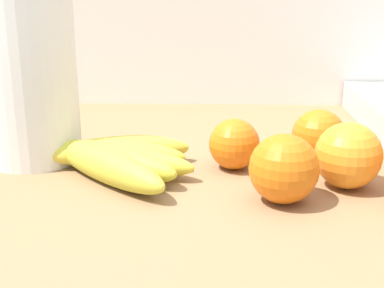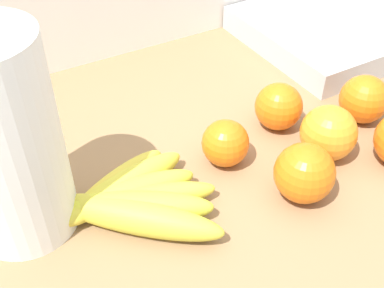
{
  "view_description": "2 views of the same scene",
  "coord_description": "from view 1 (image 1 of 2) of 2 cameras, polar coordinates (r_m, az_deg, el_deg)",
  "views": [
    {
      "loc": [
        -0.01,
        -0.69,
        1.19
      ],
      "look_at": [
        -0.03,
        -0.05,
        0.99
      ],
      "focal_mm": 50.94,
      "sensor_mm": 36.0,
      "label": 1
    },
    {
      "loc": [
        -0.27,
        -0.44,
        1.4
      ],
      "look_at": [
        -0.04,
        -0.04,
        1.01
      ],
      "focal_mm": 45.1,
      "sensor_mm": 36.0,
      "label": 2
    }
  ],
  "objects": [
    {
      "name": "wall_back",
      "position": [
        1.17,
        2.39,
        -9.68
      ],
      "size": [
        2.06,
        0.06,
        1.3
      ],
      "primitive_type": "cube",
      "color": "silver",
      "rests_on": "ground"
    },
    {
      "name": "orange_far_right",
      "position": [
        0.66,
        16.03,
        -1.16
      ],
      "size": [
        0.08,
        0.08,
        0.08
      ],
      "primitive_type": "sphere",
      "color": "orange",
      "rests_on": "counter"
    },
    {
      "name": "orange_back_right",
      "position": [
        0.6,
        9.59,
        -2.57
      ],
      "size": [
        0.08,
        0.08,
        0.08
      ],
      "primitive_type": "sphere",
      "color": "orange",
      "rests_on": "counter"
    },
    {
      "name": "orange_center",
      "position": [
        0.7,
        4.45,
        -0.0
      ],
      "size": [
        0.07,
        0.07,
        0.07
      ],
      "primitive_type": "sphere",
      "color": "orange",
      "rests_on": "counter"
    },
    {
      "name": "paper_towel_roll",
      "position": [
        0.74,
        -16.81,
        7.73
      ],
      "size": [
        0.12,
        0.12,
        0.28
      ],
      "color": "white",
      "rests_on": "counter"
    },
    {
      "name": "orange_right",
      "position": [
        0.73,
        13.18,
        0.7
      ],
      "size": [
        0.07,
        0.07,
        0.07
      ],
      "primitive_type": "sphere",
      "color": "orange",
      "rests_on": "counter"
    },
    {
      "name": "banana_bunch",
      "position": [
        0.69,
        -8.16,
        -1.42
      ],
      "size": [
        0.2,
        0.2,
        0.04
      ],
      "color": "gold",
      "rests_on": "counter"
    }
  ]
}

